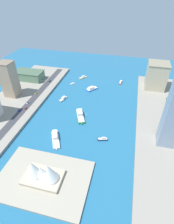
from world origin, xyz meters
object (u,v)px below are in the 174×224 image
at_px(pickup_red, 26,108).
at_px(water_taxi_orange, 83,77).
at_px(taxi_yellow_cab, 36,93).
at_px(tugboat_red, 121,82).
at_px(catamaran_blue, 92,89).
at_px(yacht_sleek_gray, 63,99).
at_px(terminal_long_green, 29,75).
at_px(ferry_white_commuter, 55,138).
at_px(opera_landmark, 43,173).
at_px(sailboat_small_white, 73,84).
at_px(office_block_beige, 156,76).
at_px(van_white, 28,103).
at_px(suv_black, 50,81).
at_px(traffic_light_waterfront, 31,103).
at_px(apartment_midrise_tan, 9,79).
at_px(ferry_green_doubledeck, 80,115).
at_px(patrol_launch_navy, 103,139).
at_px(hatchback_blue, 19,111).

bearing_deg(pickup_red, water_taxi_orange, -112.99).
distance_m(pickup_red, taxi_yellow_cab, 37.59).
bearing_deg(tugboat_red, catamaran_blue, 39.02).
bearing_deg(taxi_yellow_cab, yacht_sleek_gray, 179.68).
bearing_deg(terminal_long_green, ferry_white_commuter, 128.37).
bearing_deg(opera_landmark, sailboat_small_white, -80.42).
xyz_separation_m(tugboat_red, office_block_beige, (-50.52, 8.91, 21.25)).
bearing_deg(van_white, tugboat_red, -140.04).
bearing_deg(water_taxi_orange, yacht_sleek_gray, 82.72).
distance_m(terminal_long_green, taxi_yellow_cab, 51.18).
distance_m(suv_black, pickup_red, 77.14).
xyz_separation_m(suv_black, van_white, (3.37, 65.38, -0.07)).
bearing_deg(opera_landmark, traffic_light_waterfront, -56.82).
height_order(ferry_white_commuter, terminal_long_green, terminal_long_green).
relative_size(taxi_yellow_cab, traffic_light_waterfront, 0.77).
xyz_separation_m(ferry_white_commuter, apartment_midrise_tan, (90.18, -65.12, 25.25)).
distance_m(water_taxi_orange, suv_black, 56.38).
height_order(ferry_white_commuter, traffic_light_waterfront, traffic_light_waterfront).
height_order(tugboat_red, traffic_light_waterfront, traffic_light_waterfront).
height_order(ferry_green_doubledeck, yacht_sleek_gray, ferry_green_doubledeck).
relative_size(catamaran_blue, ferry_white_commuter, 0.70).
height_order(yacht_sleek_gray, taxi_yellow_cab, taxi_yellow_cab).
xyz_separation_m(suv_black, pickup_red, (-0.23, 77.14, -0.03)).
bearing_deg(pickup_red, opera_landmark, 127.22).
distance_m(water_taxi_orange, van_white, 109.25).
distance_m(office_block_beige, terminal_long_green, 197.99).
xyz_separation_m(yacht_sleek_gray, suv_black, (37.28, -40.06, 2.81)).
xyz_separation_m(tugboat_red, pickup_red, (110.26, 107.17, 2.95)).
bearing_deg(traffic_light_waterfront, ferry_white_commuter, 138.50).
distance_m(traffic_light_waterfront, opera_landmark, 110.46).
bearing_deg(ferry_white_commuter, water_taxi_orange, -86.17).
relative_size(patrol_launch_navy, hatchback_blue, 2.69).
distance_m(catamaran_blue, sailboat_small_white, 34.29).
xyz_separation_m(ferry_white_commuter, suv_black, (56.34, -115.71, 2.00)).
distance_m(terminal_long_green, van_white, 73.37).
relative_size(ferry_white_commuter, taxi_yellow_cab, 5.30).
relative_size(ferry_white_commuter, office_block_beige, 0.69).
bearing_deg(yacht_sleek_gray, tugboat_red, -136.25).
xyz_separation_m(ferry_green_doubledeck, patrol_launch_navy, (-33.67, 32.34, -1.22)).
height_order(catamaran_blue, terminal_long_green, terminal_long_green).
relative_size(sailboat_small_white, terminal_long_green, 0.23).
relative_size(tugboat_red, water_taxi_orange, 1.13).
bearing_deg(sailboat_small_white, hatchback_blue, 65.00).
height_order(suv_black, taxi_yellow_cab, suv_black).
bearing_deg(suv_black, taxi_yellow_cab, 83.83).
bearing_deg(opera_landmark, van_white, -54.84).
bearing_deg(tugboat_red, apartment_midrise_tan, 29.19).
relative_size(pickup_red, traffic_light_waterfront, 0.69).
height_order(patrol_launch_navy, water_taxi_orange, patrol_launch_navy).
bearing_deg(office_block_beige, terminal_long_green, 6.05).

